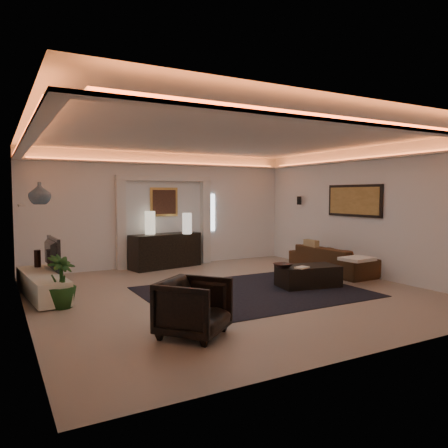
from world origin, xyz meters
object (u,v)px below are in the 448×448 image
console (165,252)px  armchair (194,308)px  sofa (332,260)px  coffee_table (308,277)px

console → armchair: 5.32m
sofa → armchair: 5.32m
console → armchair: size_ratio=2.21×
console → coffee_table: bearing=-75.7°
sofa → coffee_table: sofa is taller
console → armchair: console is taller
console → sofa: size_ratio=0.85×
console → coffee_table: size_ratio=1.53×
console → armchair: bearing=-118.6°
armchair → coffee_table: bearing=-12.9°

